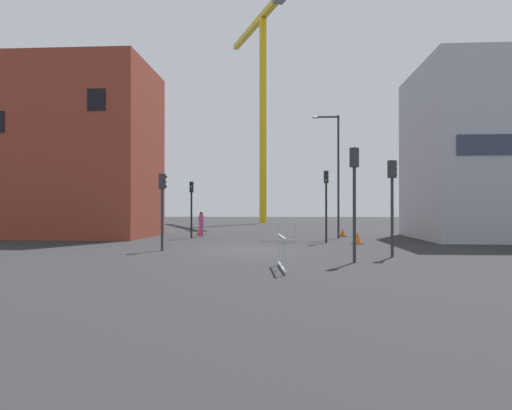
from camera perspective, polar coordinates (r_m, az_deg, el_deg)
name	(u,v)px	position (r m, az deg, el deg)	size (l,w,h in m)	color
ground	(249,250)	(21.37, -0.92, -5.65)	(160.00, 160.00, 0.00)	#28282B
brick_building	(75,152)	(34.03, -21.50, 6.15)	(10.41, 7.81, 11.63)	brown
office_block	(498,153)	(33.10, 27.81, 5.71)	(10.15, 9.26, 10.90)	#A8AAB2
construction_crane	(262,85)	(60.29, 0.73, 14.59)	(8.06, 17.56, 26.76)	gold
streetlamp_tall	(335,167)	(30.26, 9.79, 4.71)	(1.81, 0.24, 7.96)	#2D2D30
traffic_light_island	(354,186)	(16.96, 12.09, 2.35)	(0.36, 0.38, 4.14)	#2D2D30
traffic_light_near	(162,199)	(21.61, -11.52, 0.79)	(0.39, 0.34, 3.54)	#2D2D30
traffic_light_verge	(326,194)	(26.26, 8.68, 1.30)	(0.29, 0.39, 4.07)	#232326
traffic_light_median	(191,200)	(30.09, -8.00, 0.63)	(0.27, 0.38, 3.67)	black
traffic_light_crosswalk	(392,192)	(19.23, 16.52, 1.56)	(0.39, 0.32, 3.87)	#2D2D30
pedestrian_walking	(201,222)	(31.66, -6.79, -2.11)	(0.34, 0.34, 1.72)	#D14C8C
safety_barrier_mid_span	(278,232)	(26.94, 2.77, -3.35)	(2.15, 0.24, 1.08)	#B2B5BA
safety_barrier_left_run	(282,252)	(14.69, 3.19, -5.85)	(0.29, 2.52, 1.08)	#B2B5BA
traffic_cone_orange	(358,238)	(25.82, 12.46, -4.06)	(0.64, 0.64, 0.65)	black
traffic_cone_by_barrier	(343,233)	(32.07, 10.67, -3.39)	(0.58, 0.58, 0.59)	black
traffic_cone_striped	(200,231)	(33.72, -6.94, -3.17)	(0.67, 0.67, 0.68)	black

